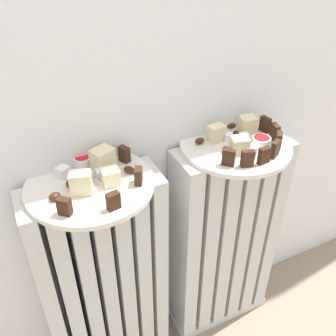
% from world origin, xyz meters
% --- Properties ---
extents(radiator_left, '(0.34, 0.12, 0.68)m').
position_xyz_m(radiator_left, '(-0.19, 0.28, 0.33)').
color(radiator_left, silver).
rests_on(radiator_left, ground_plane).
extents(radiator_right, '(0.34, 0.12, 0.68)m').
position_xyz_m(radiator_right, '(0.19, 0.28, 0.33)').
color(radiator_right, silver).
rests_on(radiator_right, ground_plane).
extents(plate_left, '(0.28, 0.28, 0.01)m').
position_xyz_m(plate_left, '(-0.19, 0.28, 0.68)').
color(plate_left, silver).
rests_on(plate_left, radiator_left).
extents(plate_right, '(0.28, 0.28, 0.01)m').
position_xyz_m(plate_right, '(0.19, 0.28, 0.68)').
color(plate_right, silver).
rests_on(plate_right, radiator_right).
extents(dark_cake_slice_left_0, '(0.03, 0.03, 0.04)m').
position_xyz_m(dark_cake_slice_left_0, '(-0.26, 0.20, 0.71)').
color(dark_cake_slice_left_0, '#382114').
rests_on(dark_cake_slice_left_0, plate_left).
extents(dark_cake_slice_left_1, '(0.03, 0.02, 0.04)m').
position_xyz_m(dark_cake_slice_left_1, '(-0.17, 0.17, 0.71)').
color(dark_cake_slice_left_1, '#382114').
rests_on(dark_cake_slice_left_1, plate_left).
extents(dark_cake_slice_left_2, '(0.03, 0.03, 0.04)m').
position_xyz_m(dark_cake_slice_left_2, '(-0.09, 0.23, 0.71)').
color(dark_cake_slice_left_2, '#382114').
rests_on(dark_cake_slice_left_2, plate_left).
extents(dark_cake_slice_left_3, '(0.03, 0.03, 0.04)m').
position_xyz_m(dark_cake_slice_left_3, '(-0.09, 0.32, 0.71)').
color(dark_cake_slice_left_3, '#382114').
rests_on(dark_cake_slice_left_3, plate_left).
extents(marble_cake_slice_left_0, '(0.05, 0.04, 0.05)m').
position_xyz_m(marble_cake_slice_left_0, '(-0.21, 0.25, 0.72)').
color(marble_cake_slice_left_0, beige).
rests_on(marble_cake_slice_left_0, plate_left).
extents(marble_cake_slice_left_1, '(0.04, 0.04, 0.04)m').
position_xyz_m(marble_cake_slice_left_1, '(-0.15, 0.25, 0.71)').
color(marble_cake_slice_left_1, beige).
rests_on(marble_cake_slice_left_1, plate_left).
extents(marble_cake_slice_left_2, '(0.06, 0.05, 0.05)m').
position_xyz_m(marble_cake_slice_left_2, '(-0.15, 0.32, 0.72)').
color(marble_cake_slice_left_2, beige).
rests_on(marble_cake_slice_left_2, plate_left).
extents(turkish_delight_left_0, '(0.02, 0.02, 0.02)m').
position_xyz_m(turkish_delight_left_0, '(-0.16, 0.29, 0.70)').
color(turkish_delight_left_0, white).
rests_on(turkish_delight_left_0, plate_left).
extents(turkish_delight_left_1, '(0.03, 0.03, 0.02)m').
position_xyz_m(turkish_delight_left_1, '(-0.19, 0.29, 0.70)').
color(turkish_delight_left_1, white).
rests_on(turkish_delight_left_1, plate_left).
extents(turkish_delight_left_2, '(0.03, 0.03, 0.02)m').
position_xyz_m(turkish_delight_left_2, '(-0.24, 0.33, 0.70)').
color(turkish_delight_left_2, white).
rests_on(turkish_delight_left_2, plate_left).
extents(medjool_date_left_0, '(0.03, 0.03, 0.02)m').
position_xyz_m(medjool_date_left_0, '(-0.27, 0.25, 0.70)').
color(medjool_date_left_0, '#3D1E0F').
rests_on(medjool_date_left_0, plate_left).
extents(medjool_date_left_1, '(0.03, 0.03, 0.02)m').
position_xyz_m(medjool_date_left_1, '(-0.23, 0.28, 0.70)').
color(medjool_date_left_1, '#3D1E0F').
rests_on(medjool_date_left_1, plate_left).
extents(medjool_date_left_2, '(0.03, 0.03, 0.02)m').
position_xyz_m(medjool_date_left_2, '(-0.10, 0.28, 0.70)').
color(medjool_date_left_2, '#3D1E0F').
rests_on(medjool_date_left_2, plate_left).
extents(jam_bowl_left, '(0.04, 0.04, 0.02)m').
position_xyz_m(jam_bowl_left, '(-0.18, 0.35, 0.70)').
color(jam_bowl_left, white).
rests_on(jam_bowl_left, plate_left).
extents(dark_cake_slice_right_0, '(0.03, 0.03, 0.04)m').
position_xyz_m(dark_cake_slice_right_0, '(0.12, 0.20, 0.71)').
color(dark_cake_slice_right_0, '#382114').
rests_on(dark_cake_slice_right_0, plate_right).
extents(dark_cake_slice_right_1, '(0.03, 0.02, 0.04)m').
position_xyz_m(dark_cake_slice_right_1, '(0.15, 0.18, 0.71)').
color(dark_cake_slice_right_1, '#382114').
rests_on(dark_cake_slice_right_1, plate_right).
extents(dark_cake_slice_right_2, '(0.03, 0.02, 0.04)m').
position_xyz_m(dark_cake_slice_right_2, '(0.20, 0.18, 0.71)').
color(dark_cake_slice_right_2, '#382114').
rests_on(dark_cake_slice_right_2, plate_right).
extents(dark_cake_slice_right_3, '(0.03, 0.03, 0.04)m').
position_xyz_m(dark_cake_slice_right_3, '(0.24, 0.19, 0.71)').
color(dark_cake_slice_right_3, '#382114').
rests_on(dark_cake_slice_right_3, plate_right).
extents(dark_cake_slice_right_4, '(0.03, 0.03, 0.04)m').
position_xyz_m(dark_cake_slice_right_4, '(0.27, 0.22, 0.71)').
color(dark_cake_slice_right_4, '#382114').
rests_on(dark_cake_slice_right_4, plate_right).
extents(dark_cake_slice_right_5, '(0.02, 0.03, 0.04)m').
position_xyz_m(dark_cake_slice_right_5, '(0.29, 0.25, 0.71)').
color(dark_cake_slice_right_5, '#382114').
rests_on(dark_cake_slice_right_5, plate_right).
extents(dark_cake_slice_right_6, '(0.02, 0.03, 0.04)m').
position_xyz_m(dark_cake_slice_right_6, '(0.29, 0.30, 0.71)').
color(dark_cake_slice_right_6, '#382114').
rests_on(dark_cake_slice_right_6, plate_right).
extents(marble_cake_slice_right_0, '(0.05, 0.05, 0.04)m').
position_xyz_m(marble_cake_slice_right_0, '(0.17, 0.24, 0.71)').
color(marble_cake_slice_right_0, beige).
rests_on(marble_cake_slice_right_0, plate_right).
extents(marble_cake_slice_right_1, '(0.04, 0.03, 0.04)m').
position_xyz_m(marble_cake_slice_right_1, '(0.15, 0.31, 0.71)').
color(marble_cake_slice_right_1, beige).
rests_on(marble_cake_slice_right_1, plate_right).
extents(marble_cake_slice_right_2, '(0.05, 0.04, 0.04)m').
position_xyz_m(marble_cake_slice_right_2, '(0.25, 0.31, 0.71)').
color(marble_cake_slice_right_2, beige).
rests_on(marble_cake_slice_right_2, plate_right).
extents(turkish_delight_right_0, '(0.03, 0.03, 0.02)m').
position_xyz_m(turkish_delight_right_0, '(0.20, 0.22, 0.70)').
color(turkish_delight_right_0, white).
rests_on(turkish_delight_right_0, plate_right).
extents(turkish_delight_right_1, '(0.03, 0.03, 0.02)m').
position_xyz_m(turkish_delight_right_1, '(0.18, 0.30, 0.70)').
color(turkish_delight_right_1, white).
rests_on(turkish_delight_right_1, plate_right).
extents(turkish_delight_right_2, '(0.02, 0.02, 0.02)m').
position_xyz_m(turkish_delight_right_2, '(0.21, 0.28, 0.70)').
color(turkish_delight_right_2, white).
rests_on(turkish_delight_right_2, plate_right).
extents(medjool_date_right_0, '(0.03, 0.03, 0.02)m').
position_xyz_m(medjool_date_right_0, '(0.14, 0.25, 0.70)').
color(medjool_date_right_0, '#3D1E0F').
rests_on(medjool_date_right_0, plate_right).
extents(medjool_date_right_1, '(0.03, 0.03, 0.01)m').
position_xyz_m(medjool_date_right_1, '(0.22, 0.35, 0.70)').
color(medjool_date_right_1, '#3D1E0F').
rests_on(medjool_date_right_1, plate_right).
extents(medjool_date_right_2, '(0.03, 0.02, 0.02)m').
position_xyz_m(medjool_date_right_2, '(0.11, 0.32, 0.70)').
color(medjool_date_right_2, '#3D1E0F').
rests_on(medjool_date_right_2, plate_right).
extents(medjool_date_right_3, '(0.02, 0.03, 0.02)m').
position_xyz_m(medjool_date_right_3, '(0.21, 0.31, 0.70)').
color(medjool_date_right_3, '#3D1E0F').
rests_on(medjool_date_right_3, plate_right).
extents(jam_bowl_right, '(0.05, 0.05, 0.02)m').
position_xyz_m(jam_bowl_right, '(0.24, 0.25, 0.70)').
color(jam_bowl_right, white).
rests_on(jam_bowl_right, plate_right).
extents(fork, '(0.05, 0.10, 0.00)m').
position_xyz_m(fork, '(-0.18, 0.29, 0.69)').
color(fork, silver).
rests_on(fork, plate_left).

